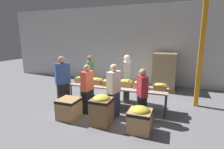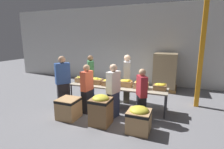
% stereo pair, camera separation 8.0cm
% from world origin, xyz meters
% --- Properties ---
extents(ground_plane, '(30.00, 30.00, 0.00)m').
position_xyz_m(ground_plane, '(0.00, 0.00, 0.00)').
color(ground_plane, slate).
extents(wall_back, '(16.00, 0.08, 4.00)m').
position_xyz_m(wall_back, '(0.00, 3.52, 2.00)').
color(wall_back, silver).
rests_on(wall_back, ground_plane).
extents(sorting_table, '(3.39, 0.78, 0.76)m').
position_xyz_m(sorting_table, '(0.00, 0.00, 0.72)').
color(sorting_table, '#9E937F').
rests_on(sorting_table, ground_plane).
extents(banana_box_0, '(0.41, 0.29, 0.24)m').
position_xyz_m(banana_box_0, '(-1.43, 0.03, 0.87)').
color(banana_box_0, tan).
rests_on(banana_box_0, sorting_table).
extents(banana_box_1, '(0.50, 0.33, 0.24)m').
position_xyz_m(banana_box_1, '(-0.82, 0.02, 0.87)').
color(banana_box_1, olive).
rests_on(banana_box_1, sorting_table).
extents(banana_box_2, '(0.47, 0.31, 0.23)m').
position_xyz_m(banana_box_2, '(-0.27, -0.04, 0.88)').
color(banana_box_2, olive).
rests_on(banana_box_2, sorting_table).
extents(banana_box_3, '(0.47, 0.30, 0.26)m').
position_xyz_m(banana_box_3, '(0.28, 0.04, 0.89)').
color(banana_box_3, '#A37A4C').
rests_on(banana_box_3, sorting_table).
extents(banana_box_4, '(0.45, 0.34, 0.28)m').
position_xyz_m(banana_box_4, '(0.83, 0.03, 0.90)').
color(banana_box_4, tan).
rests_on(banana_box_4, sorting_table).
extents(banana_box_5, '(0.40, 0.27, 0.23)m').
position_xyz_m(banana_box_5, '(1.43, 0.05, 0.87)').
color(banana_box_5, olive).
rests_on(banana_box_5, sorting_table).
extents(volunteer_0, '(0.26, 0.45, 1.57)m').
position_xyz_m(volunteer_0, '(-0.74, -0.75, 0.78)').
color(volunteer_0, black).
rests_on(volunteer_0, ground_plane).
extents(volunteer_1, '(0.39, 0.46, 1.53)m').
position_xyz_m(volunteer_1, '(0.98, -0.63, 0.76)').
color(volunteer_1, black).
rests_on(volunteer_1, ground_plane).
extents(volunteer_2, '(0.35, 0.52, 1.78)m').
position_xyz_m(volunteer_2, '(0.16, 0.64, 0.89)').
color(volunteer_2, '#6B604C').
rests_on(volunteer_2, ground_plane).
extents(volunteer_3, '(0.50, 0.52, 1.79)m').
position_xyz_m(volunteer_3, '(-1.73, -0.65, 0.89)').
color(volunteer_3, black).
rests_on(volunteer_3, ground_plane).
extents(volunteer_4, '(0.44, 0.51, 1.70)m').
position_xyz_m(volunteer_4, '(-1.39, 0.72, 0.85)').
color(volunteer_4, '#2D3856').
rests_on(volunteer_4, ground_plane).
extents(volunteer_5, '(0.33, 0.48, 1.64)m').
position_xyz_m(volunteer_5, '(0.16, -0.77, 0.82)').
color(volunteer_5, '#2D3856').
rests_on(volunteer_5, ground_plane).
extents(donation_bin_0, '(0.59, 0.59, 0.62)m').
position_xyz_m(donation_bin_0, '(-1.06, -1.34, 0.33)').
color(donation_bin_0, tan).
rests_on(donation_bin_0, ground_plane).
extents(donation_bin_1, '(0.54, 0.54, 0.86)m').
position_xyz_m(donation_bin_1, '(0.01, -1.34, 0.46)').
color(donation_bin_1, olive).
rests_on(donation_bin_1, ground_plane).
extents(donation_bin_2, '(0.58, 0.58, 0.68)m').
position_xyz_m(donation_bin_2, '(1.08, -1.34, 0.36)').
color(donation_bin_2, tan).
rests_on(donation_bin_2, ground_plane).
extents(support_pillar, '(0.14, 0.14, 4.00)m').
position_xyz_m(support_pillar, '(2.60, 1.09, 2.00)').
color(support_pillar, orange).
rests_on(support_pillar, ground_plane).
extents(pallet_stack_0, '(1.09, 1.09, 1.69)m').
position_xyz_m(pallet_stack_0, '(1.36, 2.80, 0.84)').
color(pallet_stack_0, olive).
rests_on(pallet_stack_0, ground_plane).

